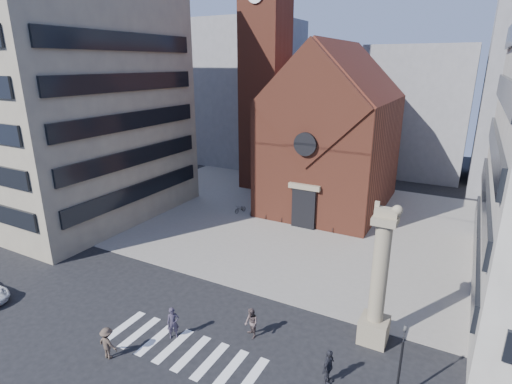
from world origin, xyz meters
TOP-DOWN VIEW (x-y plane):
  - ground at (0.00, 0.00)m, footprint 120.00×120.00m
  - piazza at (0.00, 19.00)m, footprint 46.00×30.00m
  - zebra_crossing at (0.55, -3.00)m, footprint 10.20×3.20m
  - church at (0.00, 25.04)m, footprint 12.00×16.65m
  - campanile at (-10.00, 28.00)m, footprint 5.50×5.50m
  - building_left at (-24.00, 10.00)m, footprint 18.00×20.00m
  - bg_block_left at (-20.00, 40.00)m, footprint 16.00×14.00m
  - bg_block_mid at (6.00, 45.00)m, footprint 14.00×12.00m
  - lion_column at (10.01, 3.00)m, footprint 1.63×1.60m
  - traffic_light at (12.00, -1.00)m, footprint 0.13×0.16m
  - pedestrian_0 at (-0.58, -2.35)m, footprint 0.85×0.85m
  - pedestrian_1 at (3.50, -0.12)m, footprint 1.17×1.13m
  - pedestrian_2 at (8.69, -1.41)m, footprint 0.62×1.19m
  - pedestrian_3 at (-2.65, -5.43)m, footprint 1.23×0.72m
  - scooter_0 at (-7.64, 17.56)m, footprint 0.95×1.65m
  - scooter_1 at (-5.82, 17.56)m, footprint 0.83×1.57m
  - scooter_2 at (-4.01, 17.56)m, footprint 0.95×1.65m
  - scooter_3 at (-2.20, 17.56)m, footprint 0.83×1.57m
  - scooter_4 at (-0.38, 17.56)m, footprint 0.95×1.65m
  - scooter_5 at (1.43, 17.56)m, footprint 0.83×1.57m
  - scooter_6 at (3.24, 17.56)m, footprint 0.95×1.65m

SIDE VIEW (x-z plane):
  - ground at x=0.00m, z-range 0.00..0.00m
  - zebra_crossing at x=0.55m, z-range 0.00..0.01m
  - piazza at x=0.00m, z-range 0.00..0.05m
  - scooter_0 at x=-7.64m, z-range 0.05..0.87m
  - scooter_2 at x=-4.01m, z-range 0.05..0.87m
  - scooter_4 at x=-0.38m, z-range 0.05..0.87m
  - scooter_6 at x=3.24m, z-range 0.05..0.87m
  - scooter_1 at x=-5.82m, z-range 0.05..0.96m
  - scooter_3 at x=-2.20m, z-range 0.05..0.96m
  - scooter_5 at x=1.43m, z-range 0.05..0.96m
  - pedestrian_3 at x=-2.65m, z-range 0.00..1.89m
  - pedestrian_1 at x=3.50m, z-range 0.00..1.90m
  - pedestrian_2 at x=8.69m, z-range 0.00..1.95m
  - pedestrian_0 at x=-0.58m, z-range 0.00..1.98m
  - traffic_light at x=12.00m, z-range 0.14..4.44m
  - lion_column at x=10.01m, z-range -0.88..7.79m
  - church at x=0.00m, z-range -1.02..16.98m
  - bg_block_mid at x=6.00m, z-range 0.00..18.00m
  - bg_block_left at x=-20.00m, z-range 0.00..22.00m
  - building_left at x=-24.00m, z-range 0.00..26.00m
  - campanile at x=-10.00m, z-range 0.14..31.34m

